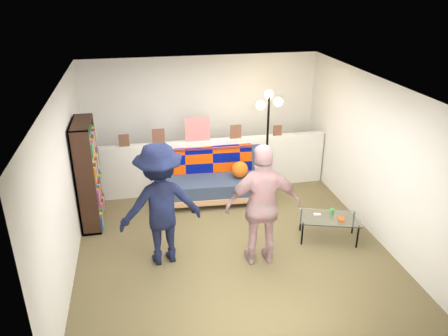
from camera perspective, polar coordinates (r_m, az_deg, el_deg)
name	(u,v)px	position (r m, az deg, el deg)	size (l,w,h in m)	color
ground	(229,240)	(6.83, 0.68, -9.43)	(5.00, 5.00, 0.00)	brown
room_shell	(223,128)	(6.51, -0.13, 5.26)	(4.60, 5.05, 2.45)	silver
half_wall_ledge	(209,165)	(8.15, -1.98, 0.38)	(4.45, 0.15, 1.00)	silver
ledge_decor	(196,132)	(7.85, -3.65, 4.72)	(2.97, 0.02, 0.45)	brown
futon_sofa	(215,179)	(7.88, -1.15, -1.44)	(1.93, 1.01, 0.81)	tan
bookshelf	(88,178)	(7.25, -17.33, -1.20)	(0.29, 0.87, 1.73)	black
coffee_table	(330,219)	(6.88, 13.64, -6.46)	(1.01, 0.75, 0.47)	black
floor_lamp	(268,123)	(7.73, 5.80, 5.85)	(0.43, 0.35, 1.93)	black
person_left	(161,205)	(6.03, -8.29, -4.77)	(1.14, 0.66, 1.77)	black
person_right	(263,206)	(5.96, 5.11, -4.96)	(1.04, 0.43, 1.77)	pink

